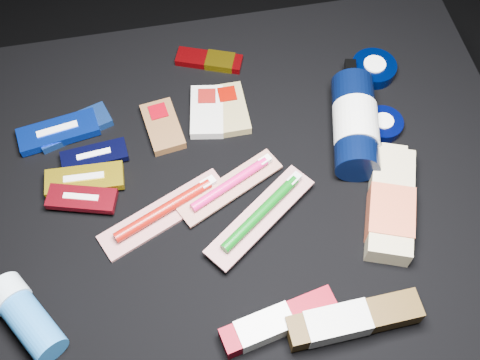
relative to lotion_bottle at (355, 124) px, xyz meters
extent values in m
plane|color=black|center=(-0.22, -0.07, -0.44)|extent=(3.00, 3.00, 0.00)
cube|color=black|center=(-0.22, -0.07, -0.24)|extent=(0.98, 0.78, 0.40)
cube|color=#183F94|center=(-0.47, 0.10, -0.03)|extent=(0.13, 0.08, 0.01)
cube|color=silver|center=(-0.47, 0.10, -0.03)|extent=(0.07, 0.03, 0.02)
cube|color=#08279E|center=(-0.49, 0.10, -0.03)|extent=(0.14, 0.07, 0.02)
cube|color=silver|center=(-0.49, 0.10, -0.03)|extent=(0.07, 0.02, 0.02)
cube|color=black|center=(-0.43, 0.04, -0.03)|extent=(0.11, 0.05, 0.01)
cube|color=white|center=(-0.43, 0.04, -0.02)|extent=(0.06, 0.02, 0.01)
cube|color=gold|center=(-0.45, -0.01, -0.02)|extent=(0.13, 0.05, 0.01)
cube|color=silver|center=(-0.45, -0.01, -0.02)|extent=(0.07, 0.01, 0.02)
cube|color=maroon|center=(-0.46, -0.04, -0.02)|extent=(0.12, 0.07, 0.01)
cube|color=silver|center=(-0.46, -0.04, -0.02)|extent=(0.06, 0.03, 0.01)
cube|color=brown|center=(-0.32, 0.08, -0.03)|extent=(0.07, 0.11, 0.02)
cube|color=#6E000A|center=(-0.32, 0.10, -0.03)|extent=(0.03, 0.03, 0.02)
cube|color=beige|center=(-0.24, 0.09, -0.03)|extent=(0.07, 0.11, 0.02)
cube|color=#610D0A|center=(-0.23, 0.12, -0.03)|extent=(0.04, 0.04, 0.02)
cube|color=olive|center=(-0.20, 0.09, -0.03)|extent=(0.06, 0.10, 0.02)
cube|color=#610500|center=(-0.20, 0.12, -0.03)|extent=(0.03, 0.03, 0.02)
cube|color=#700508|center=(-0.21, 0.21, -0.03)|extent=(0.13, 0.08, 0.01)
cube|color=#90740D|center=(-0.19, 0.20, -0.03)|extent=(0.06, 0.05, 0.01)
cylinder|color=black|center=(0.00, 0.00, 0.00)|extent=(0.11, 0.19, 0.07)
cylinder|color=silver|center=(0.00, -0.01, 0.00)|extent=(0.09, 0.10, 0.08)
cylinder|color=black|center=(0.02, 0.10, 0.00)|extent=(0.03, 0.03, 0.03)
cube|color=black|center=(0.03, 0.12, -0.01)|extent=(0.03, 0.04, 0.02)
cylinder|color=black|center=(0.08, 0.13, -0.03)|extent=(0.08, 0.08, 0.02)
cylinder|color=white|center=(0.08, 0.13, -0.02)|extent=(0.04, 0.04, 0.03)
cylinder|color=black|center=(0.06, 0.01, -0.03)|extent=(0.07, 0.07, 0.02)
cylinder|color=silver|center=(0.06, 0.01, -0.03)|extent=(0.03, 0.03, 0.02)
cube|color=tan|center=(0.02, -0.15, -0.02)|extent=(0.13, 0.20, 0.04)
cube|color=#BC5132|center=(0.01, -0.17, -0.02)|extent=(0.10, 0.11, 0.04)
cube|color=tan|center=(0.05, -0.06, -0.02)|extent=(0.05, 0.03, 0.03)
cylinder|color=#1F60A4|center=(-0.53, -0.24, -0.01)|extent=(0.10, 0.11, 0.05)
cylinder|color=#AEC5D2|center=(-0.57, -0.19, -0.01)|extent=(0.07, 0.06, 0.05)
cube|color=#B3AAA7|center=(-0.33, -0.09, -0.03)|extent=(0.22, 0.13, 0.01)
cylinder|color=maroon|center=(-0.33, -0.09, -0.02)|extent=(0.16, 0.09, 0.02)
cube|color=white|center=(-0.26, -0.05, -0.02)|extent=(0.03, 0.02, 0.01)
cube|color=#AEA5A2|center=(-0.22, -0.06, -0.03)|extent=(0.18, 0.12, 0.01)
cylinder|color=#CD1163|center=(-0.22, -0.06, -0.02)|extent=(0.14, 0.08, 0.01)
cube|color=white|center=(-0.16, -0.03, -0.02)|extent=(0.02, 0.02, 0.01)
cube|color=#BEB6B1|center=(-0.19, -0.13, -0.02)|extent=(0.20, 0.16, 0.01)
cylinder|color=#044C0C|center=(-0.19, -0.13, -0.01)|extent=(0.14, 0.11, 0.02)
cube|color=beige|center=(-0.12, -0.08, -0.01)|extent=(0.03, 0.02, 0.01)
cube|color=#72000E|center=(-0.20, -0.30, -0.02)|extent=(0.17, 0.07, 0.03)
cube|color=white|center=(-0.22, -0.30, -0.02)|extent=(0.09, 0.05, 0.03)
cube|color=#3A270C|center=(-0.09, -0.32, -0.01)|extent=(0.19, 0.05, 0.03)
cube|color=#B9B9B5|center=(-0.12, -0.32, -0.01)|extent=(0.09, 0.05, 0.04)
camera|label=1|loc=(-0.30, -0.53, 0.82)|focal=45.00mm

